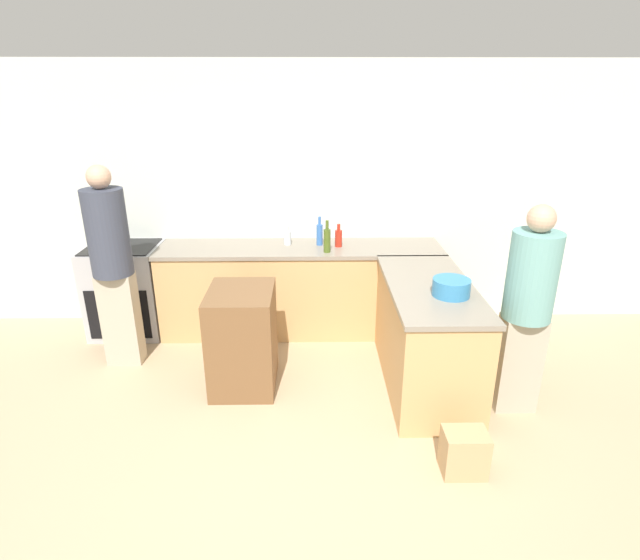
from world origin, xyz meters
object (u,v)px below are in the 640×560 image
hot_sauce_bottle (339,238)px  person_at_peninsula (527,305)px  paper_bag (464,452)px  mixing_bowl (451,287)px  water_bottle_blue (320,234)px  olive_oil_bottle (327,240)px  range_oven (127,290)px  vinegar_bottle_clear (287,237)px  island_table (243,339)px  person_by_range (112,261)px

hot_sauce_bottle → person_at_peninsula: person_at_peninsula is taller
person_at_peninsula → paper_bag: size_ratio=5.30×
mixing_bowl → paper_bag: size_ratio=0.92×
mixing_bowl → hot_sauce_bottle: bearing=122.0°
person_at_peninsula → water_bottle_blue: bearing=136.0°
hot_sauce_bottle → paper_bag: (0.74, -2.16, -0.86)m
water_bottle_blue → person_at_peninsula: size_ratio=0.18×
olive_oil_bottle → person_at_peninsula: person_at_peninsula is taller
range_oven → person_at_peninsula: size_ratio=0.56×
mixing_bowl → paper_bag: mixing_bowl is taller
vinegar_bottle_clear → hot_sauce_bottle: hot_sauce_bottle is taller
range_oven → mixing_bowl: size_ratio=3.24×
mixing_bowl → olive_oil_bottle: olive_oil_bottle is taller
water_bottle_blue → paper_bag: (0.93, -2.22, -0.89)m
range_oven → island_table: 1.70m
vinegar_bottle_clear → person_at_peninsula: person_at_peninsula is taller
island_table → olive_oil_bottle: olive_oil_bottle is taller
olive_oil_bottle → person_by_range: size_ratio=0.17×
person_at_peninsula → paper_bag: bearing=-130.0°
vinegar_bottle_clear → water_bottle_blue: water_bottle_blue is taller
range_oven → water_bottle_blue: bearing=1.6°
paper_bag → person_at_peninsula: bearing=50.0°
person_by_range → person_at_peninsula: (3.38, -0.78, -0.10)m
water_bottle_blue → person_by_range: 1.97m
range_oven → mixing_bowl: 3.31m
hot_sauce_bottle → water_bottle_blue: bearing=163.1°
hot_sauce_bottle → paper_bag: size_ratio=0.74×
island_table → person_at_peninsula: bearing=-9.8°
vinegar_bottle_clear → water_bottle_blue: size_ratio=0.65×
range_oven → olive_oil_bottle: (2.07, -0.18, 0.59)m
island_table → vinegar_bottle_clear: (0.34, 1.13, 0.57)m
olive_oil_bottle → hot_sauce_bottle: (0.12, 0.18, -0.03)m
island_table → person_at_peninsula: person_at_peninsula is taller
mixing_bowl → hot_sauce_bottle: hot_sauce_bottle is taller
island_table → paper_bag: (1.60, -1.11, -0.28)m
vinegar_bottle_clear → olive_oil_bottle: (0.40, -0.26, 0.05)m
mixing_bowl → paper_bag: 1.21m
water_bottle_blue → mixing_bowl: bearing=-53.6°
person_at_peninsula → vinegar_bottle_clear: bearing=141.1°
person_by_range → olive_oil_bottle: bearing=13.7°
olive_oil_bottle → paper_bag: olive_oil_bottle is taller
mixing_bowl → water_bottle_blue: (-0.99, 1.35, 0.05)m
vinegar_bottle_clear → water_bottle_blue: 0.33m
olive_oil_bottle → paper_bag: bearing=-66.4°
hot_sauce_bottle → person_at_peninsula: 1.97m
range_oven → person_by_range: size_ratio=0.51×
vinegar_bottle_clear → island_table: bearing=-106.9°
island_table → range_oven: bearing=141.7°
person_at_peninsula → range_oven: bearing=158.0°
vinegar_bottle_clear → olive_oil_bottle: size_ratio=0.60×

